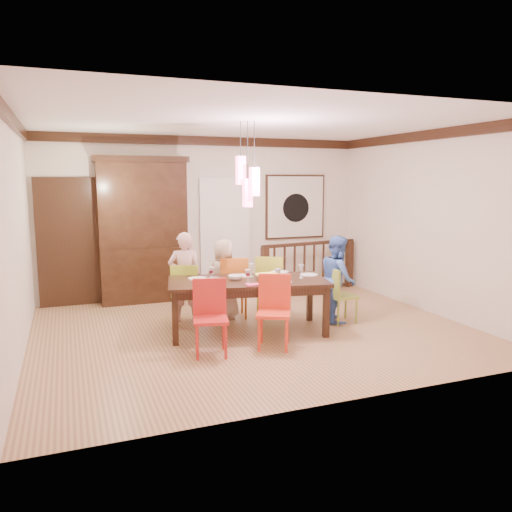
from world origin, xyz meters
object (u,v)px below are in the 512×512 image
object	(u,v)px
chair_far_left	(185,289)
chair_end_right	(343,291)
china_hutch	(143,230)
balustrade	(309,266)
dining_table	(248,285)
person_end_right	(338,279)
person_far_left	(185,277)
person_far_mid	(224,279)

from	to	relation	value
chair_far_left	chair_end_right	bearing A→B (deg)	174.52
china_hutch	balustrade	size ratio (longest dim) A/B	1.21
dining_table	chair_end_right	distance (m)	1.50
balustrade	china_hutch	bearing A→B (deg)	165.54
balustrade	person_end_right	bearing A→B (deg)	-112.81
chair_far_left	person_far_left	world-z (taller)	person_far_left
china_hutch	person_far_mid	size ratio (longest dim) A/B	2.04
chair_far_left	chair_end_right	distance (m)	2.36
person_far_mid	dining_table	bearing A→B (deg)	117.07
chair_far_left	person_far_left	distance (m)	0.17
chair_far_left	china_hutch	bearing A→B (deg)	-59.62
chair_end_right	china_hutch	size ratio (longest dim) A/B	0.33
balustrade	person_far_left	bearing A→B (deg)	-163.98
chair_far_left	person_far_mid	size ratio (longest dim) A/B	0.72
person_far_mid	person_end_right	size ratio (longest dim) A/B	0.95
person_far_left	dining_table	bearing A→B (deg)	147.85
chair_end_right	person_far_left	xyz separation A→B (m)	(-2.19, 0.87, 0.21)
dining_table	balustrade	xyz separation A→B (m)	(1.98, 2.01, -0.17)
chair_end_right	dining_table	bearing A→B (deg)	87.69
dining_table	person_far_mid	world-z (taller)	person_far_mid
balustrade	person_end_right	xyz separation A→B (m)	(-0.52, -1.97, 0.15)
chair_far_left	chair_end_right	xyz separation A→B (m)	(2.18, -0.88, -0.03)
chair_far_left	person_far_mid	world-z (taller)	person_far_mid
chair_far_left	balustrade	bearing A→B (deg)	-139.58
chair_far_left	china_hutch	size ratio (longest dim) A/B	0.35
person_far_mid	person_end_right	distance (m)	1.74
chair_end_right	person_far_left	size ratio (longest dim) A/B	0.61
dining_table	person_end_right	world-z (taller)	person_end_right
balustrade	chair_end_right	bearing A→B (deg)	-111.37
balustrade	person_far_mid	distance (m)	2.39
chair_end_right	balustrade	world-z (taller)	balustrade
person_far_mid	balustrade	bearing A→B (deg)	-129.49
person_end_right	chair_end_right	bearing A→B (deg)	-147.98
chair_far_left	balustrade	world-z (taller)	balustrade
dining_table	person_far_left	bearing A→B (deg)	142.13
china_hutch	person_far_mid	world-z (taller)	china_hutch
chair_far_left	chair_end_right	size ratio (longest dim) A/B	1.07
dining_table	chair_far_left	world-z (taller)	chair_far_left
chair_end_right	person_far_mid	distance (m)	1.81
chair_end_right	balustrade	distance (m)	2.13
person_far_mid	china_hutch	bearing A→B (deg)	-36.50
dining_table	chair_far_left	bearing A→B (deg)	141.77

